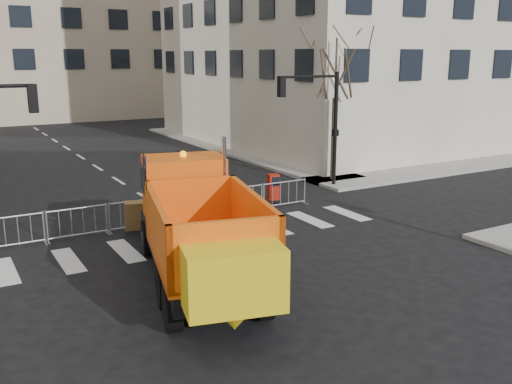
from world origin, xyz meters
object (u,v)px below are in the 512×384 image
plow_truck (198,225)px  cop_a (207,209)px  newspaper_box (273,187)px  cop_c (154,215)px  cop_b (184,211)px

plow_truck → cop_a: size_ratio=5.54×
plow_truck → newspaper_box: bearing=-30.6°
plow_truck → newspaper_box: (6.43, 6.62, -1.02)m
cop_c → plow_truck: bearing=35.7°
cop_c → newspaper_box: 6.39m
cop_a → cop_c: 1.83m
plow_truck → cop_b: plow_truck is taller
cop_b → cop_c: bearing=0.7°
cop_b → newspaper_box: bearing=-121.5°
cop_c → newspaper_box: (6.05, 2.05, -0.10)m
cop_a → cop_b: (-0.85, 0.00, 0.05)m
plow_truck → cop_a: (2.12, 4.04, -0.79)m
cop_a → cop_b: size_ratio=0.95×
cop_b → cop_c: 1.05m
plow_truck → cop_b: (1.27, 4.04, -0.74)m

